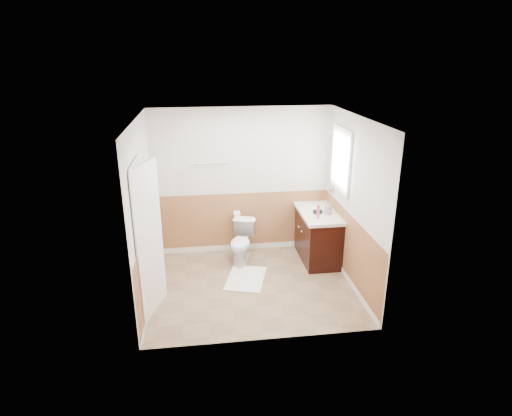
{
  "coord_description": "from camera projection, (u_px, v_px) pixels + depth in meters",
  "views": [
    {
      "loc": [
        -0.69,
        -5.62,
        3.31
      ],
      "look_at": [
        0.1,
        0.25,
        1.15
      ],
      "focal_mm": 30.01,
      "sensor_mm": 36.0,
      "label": 1
    }
  ],
  "objects": [
    {
      "name": "bath_mat",
      "position": [
        246.0,
        278.0,
        6.63
      ],
      "size": [
        0.75,
        0.92,
        0.02
      ],
      "primitive_type": "cube",
      "rotation": [
        0.0,
        0.0,
        -0.28
      ],
      "color": "white",
      "rests_on": "floor"
    },
    {
      "name": "wainscot_left",
      "position": [
        148.0,
        262.0,
        6.09
      ],
      "size": [
        0.0,
        2.6,
        2.6
      ],
      "primitive_type": "plane",
      "rotation": [
        1.57,
        0.0,
        1.57
      ],
      "color": "#AD7245",
      "rests_on": "floor"
    },
    {
      "name": "window_glass",
      "position": [
        342.0,
        160.0,
        6.58
      ],
      "size": [
        0.01,
        0.7,
        0.9
      ],
      "primitive_type": "cube",
      "color": "white",
      "rests_on": "wall_right"
    },
    {
      "name": "floor",
      "position": [
        252.0,
        285.0,
        6.45
      ],
      "size": [
        3.0,
        3.0,
        0.0
      ],
      "primitive_type": "plane",
      "color": "#8C7051",
      "rests_on": "ground"
    },
    {
      "name": "mirror_panel",
      "position": [
        331.0,
        164.0,
        7.13
      ],
      "size": [
        0.02,
        0.35,
        0.9
      ],
      "primitive_type": "cube",
      "color": "silver",
      "rests_on": "wall_right"
    },
    {
      "name": "door_knob",
      "position": [
        155.0,
        236.0,
        5.84
      ],
      "size": [
        0.06,
        0.06,
        0.06
      ],
      "primitive_type": "sphere",
      "color": "silver",
      "rests_on": "door"
    },
    {
      "name": "door",
      "position": [
        148.0,
        241.0,
        5.51
      ],
      "size": [
        0.29,
        0.78,
        2.04
      ],
      "primitive_type": "cube",
      "rotation": [
        0.0,
        0.0,
        -0.31
      ],
      "color": "white",
      "rests_on": "wall_left"
    },
    {
      "name": "door_frame",
      "position": [
        142.0,
        241.0,
        5.49
      ],
      "size": [
        0.02,
        0.92,
        2.1
      ],
      "primitive_type": "cube",
      "color": "white",
      "rests_on": "wall_left"
    },
    {
      "name": "vanity_cabinet",
      "position": [
        317.0,
        236.0,
        7.18
      ],
      "size": [
        0.55,
        1.1,
        0.8
      ],
      "primitive_type": "cube",
      "color": "black",
      "rests_on": "floor"
    },
    {
      "name": "sink_basin",
      "position": [
        316.0,
        208.0,
        7.16
      ],
      "size": [
        0.36,
        0.36,
        0.02
      ],
      "primitive_type": "cylinder",
      "color": "white",
      "rests_on": "countertop"
    },
    {
      "name": "wainscot_back",
      "position": [
        242.0,
        223.0,
        7.48
      ],
      "size": [
        3.0,
        0.0,
        3.0
      ],
      "primitive_type": "plane",
      "rotation": [
        1.57,
        0.0,
        0.0
      ],
      "color": "#AD7245",
      "rests_on": "floor"
    },
    {
      "name": "vanity_knob_right",
      "position": [
        299.0,
        227.0,
        7.18
      ],
      "size": [
        0.03,
        0.03,
        0.03
      ],
      "primitive_type": "sphere",
      "color": "silver",
      "rests_on": "vanity_cabinet"
    },
    {
      "name": "countertop",
      "position": [
        318.0,
        213.0,
        7.03
      ],
      "size": [
        0.6,
        1.15,
        0.05
      ],
      "primitive_type": "cube",
      "color": "silver",
      "rests_on": "vanity_cabinet"
    },
    {
      "name": "wall_left",
      "position": [
        142.0,
        213.0,
        5.83
      ],
      "size": [
        0.0,
        3.0,
        3.0
      ],
      "primitive_type": "plane",
      "rotation": [
        1.57,
        0.0,
        1.57
      ],
      "color": "silver",
      "rests_on": "floor"
    },
    {
      "name": "wainscot_front",
      "position": [
        265.0,
        304.0,
        5.08
      ],
      "size": [
        3.0,
        0.0,
        3.0
      ],
      "primitive_type": "plane",
      "rotation": [
        -1.57,
        0.0,
        0.0
      ],
      "color": "#AD7245",
      "rests_on": "floor"
    },
    {
      "name": "soap_dispenser",
      "position": [
        329.0,
        208.0,
        6.88
      ],
      "size": [
        0.11,
        0.11,
        0.19
      ],
      "primitive_type": "imported",
      "rotation": [
        0.0,
        0.0,
        0.3
      ],
      "color": "#9196A4",
      "rests_on": "countertop"
    },
    {
      "name": "window_frame",
      "position": [
        341.0,
        160.0,
        6.58
      ],
      "size": [
        0.04,
        0.8,
        1.0
      ],
      "primitive_type": "cube",
      "color": "white",
      "rests_on": "wall_right"
    },
    {
      "name": "wall_back",
      "position": [
        242.0,
        182.0,
        7.23
      ],
      "size": [
        3.0,
        0.0,
        3.0
      ],
      "primitive_type": "plane",
      "rotation": [
        1.57,
        0.0,
        0.0
      ],
      "color": "silver",
      "rests_on": "floor"
    },
    {
      "name": "towel_bar",
      "position": [
        209.0,
        163.0,
        6.99
      ],
      "size": [
        0.62,
        0.02,
        0.02
      ],
      "primitive_type": "cylinder",
      "rotation": [
        0.0,
        1.57,
        0.0
      ],
      "color": "silver",
      "rests_on": "wall_back"
    },
    {
      "name": "wall_front",
      "position": [
        266.0,
        247.0,
        4.81
      ],
      "size": [
        3.0,
        0.0,
        3.0
      ],
      "primitive_type": "plane",
      "rotation": [
        -1.57,
        0.0,
        0.0
      ],
      "color": "silver",
      "rests_on": "floor"
    },
    {
      "name": "tp_holder_bar",
      "position": [
        237.0,
        214.0,
        7.34
      ],
      "size": [
        0.14,
        0.02,
        0.02
      ],
      "primitive_type": "cylinder",
      "rotation": [
        0.0,
        1.57,
        0.0
      ],
      "color": "silver",
      "rests_on": "wall_back"
    },
    {
      "name": "vanity_knob_left",
      "position": [
        302.0,
        231.0,
        7.0
      ],
      "size": [
        0.03,
        0.03,
        0.03
      ],
      "primitive_type": "sphere",
      "color": "silver",
      "rests_on": "vanity_cabinet"
    },
    {
      "name": "ceiling",
      "position": [
        251.0,
        118.0,
        5.59
      ],
      "size": [
        3.0,
        3.0,
        0.0
      ],
      "primitive_type": "plane",
      "rotation": [
        3.14,
        0.0,
        0.0
      ],
      "color": "white",
      "rests_on": "floor"
    },
    {
      "name": "wall_right",
      "position": [
        354.0,
        203.0,
        6.21
      ],
      "size": [
        0.0,
        3.0,
        3.0
      ],
      "primitive_type": "plane",
      "rotation": [
        1.57,
        0.0,
        -1.57
      ],
      "color": "silver",
      "rests_on": "floor"
    },
    {
      "name": "wainscot_right",
      "position": [
        349.0,
        250.0,
        6.47
      ],
      "size": [
        0.0,
        2.6,
        2.6
      ],
      "primitive_type": "plane",
      "rotation": [
        1.57,
        0.0,
        -1.57
      ],
      "color": "#AD7245",
      "rests_on": "floor"
    },
    {
      "name": "hair_dryer_body",
      "position": [
        317.0,
        211.0,
        6.92
      ],
      "size": [
        0.14,
        0.07,
        0.07
      ],
      "primitive_type": "cylinder",
      "rotation": [
        0.0,
        1.57,
        0.0
      ],
      "color": "black",
      "rests_on": "countertop"
    },
    {
      "name": "toilet",
      "position": [
        242.0,
        243.0,
        7.09
      ],
      "size": [
        0.56,
        0.75,
        0.68
      ],
      "primitive_type": "imported",
      "rotation": [
        0.0,
        0.0,
        -0.28
      ],
      "color": "white",
      "rests_on": "floor"
    },
    {
      "name": "tp_sheet",
      "position": [
        237.0,
        220.0,
        7.38
      ],
      "size": [
        0.1,
        0.01,
        0.16
      ],
      "primitive_type": "cube",
      "color": "white",
      "rests_on": "tp_roll"
    },
    {
      "name": "tp_roll",
      "position": [
        237.0,
        214.0,
        7.34
      ],
      "size": [
        0.1,
        0.11,
        0.11
      ],
      "primitive_type": "cylinder",
      "rotation": [
        0.0,
        1.57,
        0.0
      ],
      "color": "white",
      "rests_on": "tp_holder_bar"
    },
    {
      "name": "faucet",
      "position": [
        327.0,
        204.0,
        7.16
      ],
      "size": [
        0.02,
        0.02,
        0.14
      ],
      "primitive_type": "cylinder",
      "color": "silver",
      "rests_on": "countertop"
    },
    {
      "name": "lotion_bottle",
      "position": [
        318.0,
        212.0,
        6.7
      ],
      "size": [
        0.05,
        0.05,
        0.22
      ],
      "primitive_type": "cylinder",
      "color": "#DD3977",
      "rests_on": "countertop"
    },
    {
      "name": "hair_dryer_handle",
      "position": [
        316.0,
        214.0,
        6.89
      ],
      "size": [
        0.03,
        0.03,
        0.07
      ],
      "primitive_type": "cylinder",
      "color": "black",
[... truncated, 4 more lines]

